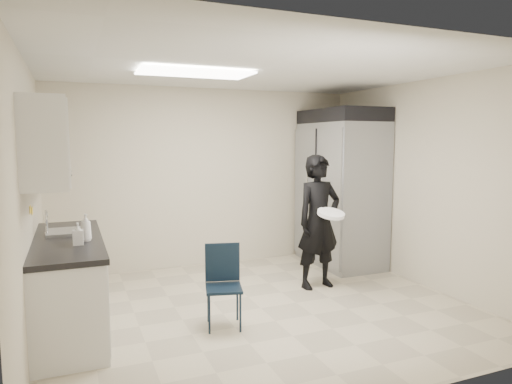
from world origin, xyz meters
name	(u,v)px	position (x,y,z in m)	size (l,w,h in m)	color
floor	(261,308)	(0.00, 0.00, 0.00)	(4.50, 4.50, 0.00)	#B9AD91
ceiling	(261,68)	(0.00, 0.00, 2.60)	(4.50, 4.50, 0.00)	silver
back_wall	(209,178)	(0.00, 2.00, 1.30)	(4.50, 4.50, 0.00)	#BDB49B
left_wall	(28,202)	(-2.25, 0.00, 1.30)	(4.00, 4.00, 0.00)	#BDB49B
right_wall	(425,184)	(2.25, 0.00, 1.30)	(4.00, 4.00, 0.00)	#BDB49B
ceiling_panel	(195,73)	(-0.60, 0.40, 2.57)	(1.20, 0.60, 0.02)	white
lower_counter	(69,286)	(-1.95, 0.20, 0.43)	(0.60, 1.90, 0.86)	silver
countertop	(67,241)	(-1.95, 0.20, 0.89)	(0.64, 1.95, 0.05)	black
sink	(69,237)	(-1.93, 0.45, 0.87)	(0.42, 0.40, 0.14)	gray
faucet	(47,224)	(-2.13, 0.45, 1.02)	(0.02, 0.02, 0.24)	silver
upper_cabinets	(48,143)	(-2.08, 0.20, 1.83)	(0.35, 1.80, 0.75)	silver
towel_dispenser	(47,160)	(-2.14, 1.35, 1.62)	(0.22, 0.30, 0.35)	black
notice_sticker_left	(30,210)	(-2.24, 0.10, 1.22)	(0.00, 0.12, 0.07)	yellow
notice_sticker_right	(32,211)	(-2.24, 0.30, 1.18)	(0.00, 0.12, 0.07)	yellow
commercial_fridge	(341,194)	(1.83, 1.27, 1.05)	(0.80, 1.35, 2.10)	gray
fridge_compressor	(342,116)	(1.83, 1.27, 2.20)	(0.80, 1.35, 0.20)	black
folding_chair	(224,288)	(-0.53, -0.33, 0.40)	(0.35, 0.35, 0.79)	black
man_tuxedo	(319,222)	(0.96, 0.42, 0.84)	(0.61, 0.41, 1.67)	black
bucket_lid	(331,214)	(0.98, 0.17, 0.98)	(0.33, 0.33, 0.04)	white
soap_bottle_a	(86,227)	(-1.78, 0.00, 1.04)	(0.10, 0.10, 0.26)	silver
soap_bottle_b	(78,234)	(-1.85, -0.14, 1.01)	(0.09, 0.09, 0.20)	#A0A2AC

